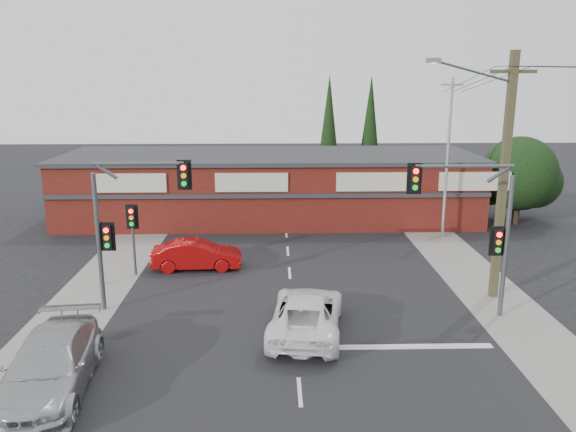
{
  "coord_description": "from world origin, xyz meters",
  "views": [
    {
      "loc": [
        -0.72,
        -18.96,
        8.96
      ],
      "look_at": [
        -0.16,
        3.0,
        3.54
      ],
      "focal_mm": 35.0,
      "sensor_mm": 36.0,
      "label": 1
    }
  ],
  "objects_px": {
    "white_suv": "(307,313)",
    "utility_pole": "(501,170)",
    "red_sedan": "(197,255)",
    "shop_building": "(270,186)",
    "silver_suv": "(50,366)"
  },
  "relations": [
    {
      "from": "white_suv",
      "to": "red_sedan",
      "type": "height_order",
      "value": "white_suv"
    },
    {
      "from": "red_sedan",
      "to": "shop_building",
      "type": "distance_m",
      "value": 10.8
    },
    {
      "from": "silver_suv",
      "to": "shop_building",
      "type": "xyz_separation_m",
      "value": [
        6.28,
        21.0,
        1.31
      ]
    },
    {
      "from": "white_suv",
      "to": "silver_suv",
      "type": "bearing_deg",
      "value": 33.89
    },
    {
      "from": "white_suv",
      "to": "shop_building",
      "type": "bearing_deg",
      "value": -77.41
    },
    {
      "from": "utility_pole",
      "to": "silver_suv",
      "type": "bearing_deg",
      "value": -155.89
    },
    {
      "from": "white_suv",
      "to": "red_sedan",
      "type": "relative_size",
      "value": 1.24
    },
    {
      "from": "white_suv",
      "to": "utility_pole",
      "type": "height_order",
      "value": "utility_pole"
    },
    {
      "from": "white_suv",
      "to": "shop_building",
      "type": "distance_m",
      "value": 17.35
    },
    {
      "from": "shop_building",
      "to": "utility_pole",
      "type": "distance_m",
      "value": 17.15
    },
    {
      "from": "silver_suv",
      "to": "utility_pole",
      "type": "height_order",
      "value": "utility_pole"
    },
    {
      "from": "shop_building",
      "to": "red_sedan",
      "type": "bearing_deg",
      "value": -108.78
    },
    {
      "from": "white_suv",
      "to": "utility_pole",
      "type": "xyz_separation_m",
      "value": [
        7.93,
        3.24,
        4.66
      ]
    },
    {
      "from": "shop_building",
      "to": "utility_pole",
      "type": "relative_size",
      "value": 2.73
    },
    {
      "from": "red_sedan",
      "to": "shop_building",
      "type": "relative_size",
      "value": 0.16
    }
  ]
}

